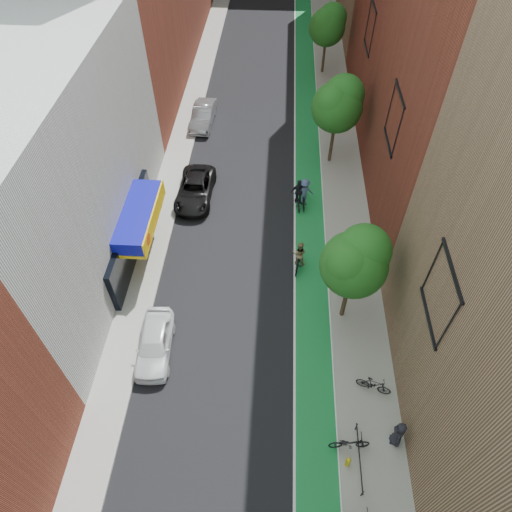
% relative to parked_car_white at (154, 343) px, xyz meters
% --- Properties ---
extents(ground, '(160.00, 160.00, 0.00)m').
position_rel_parked_car_white_xyz_m(ground, '(4.24, -7.23, -0.72)').
color(ground, black).
rests_on(ground, ground).
extents(bike_lane, '(2.00, 68.00, 0.01)m').
position_rel_parked_car_white_xyz_m(bike_lane, '(8.24, 18.77, -0.71)').
color(bike_lane, '#157835').
rests_on(bike_lane, ground).
extents(sidewalk_left, '(2.00, 68.00, 0.15)m').
position_rel_parked_car_white_xyz_m(sidewalk_left, '(-1.76, 18.77, -0.65)').
color(sidewalk_left, gray).
rests_on(sidewalk_left, ground).
extents(sidewalk_right, '(3.00, 68.00, 0.15)m').
position_rel_parked_car_white_xyz_m(sidewalk_right, '(10.74, 18.77, -0.65)').
color(sidewalk_right, gray).
rests_on(sidewalk_right, ground).
extents(building_left_white, '(8.00, 20.00, 12.00)m').
position_rel_parked_car_white_xyz_m(building_left_white, '(-6.76, 6.77, 5.28)').
color(building_left_white, silver).
rests_on(building_left_white, ground).
extents(tree_near, '(3.40, 3.36, 6.42)m').
position_rel_parked_car_white_xyz_m(tree_near, '(9.88, 2.79, 3.94)').
color(tree_near, '#332619').
rests_on(tree_near, ground).
extents(tree_mid, '(3.55, 3.53, 6.74)m').
position_rel_parked_car_white_xyz_m(tree_mid, '(9.88, 16.79, 4.17)').
color(tree_mid, '#332619').
rests_on(tree_mid, ground).
extents(tree_far, '(3.30, 3.25, 6.21)m').
position_rel_parked_car_white_xyz_m(tree_far, '(9.88, 30.79, 3.78)').
color(tree_far, '#332619').
rests_on(tree_far, ground).
extents(parked_car_white, '(1.96, 4.33, 1.44)m').
position_rel_parked_car_white_xyz_m(parked_car_white, '(0.00, 0.00, 0.00)').
color(parked_car_white, white).
rests_on(parked_car_white, ground).
extents(parked_car_black, '(2.45, 5.15, 1.42)m').
position_rel_parked_car_white_xyz_m(parked_car_black, '(0.33, 12.15, -0.01)').
color(parked_car_black, black).
rests_on(parked_car_black, ground).
extents(parked_car_silver, '(1.81, 4.66, 1.51)m').
position_rel_parked_car_white_xyz_m(parked_car_silver, '(-0.36, 21.45, 0.04)').
color(parked_car_silver, gray).
rests_on(parked_car_silver, ground).
extents(cyclist_lane_near, '(0.95, 1.88, 2.07)m').
position_rel_parked_car_white_xyz_m(cyclist_lane_near, '(7.44, 6.15, 0.15)').
color(cyclist_lane_near, black).
rests_on(cyclist_lane_near, ground).
extents(cyclist_lane_mid, '(1.13, 1.66, 2.21)m').
position_rel_parked_car_white_xyz_m(cyclist_lane_mid, '(7.44, 11.64, 0.17)').
color(cyclist_lane_mid, black).
rests_on(cyclist_lane_mid, ground).
extents(cyclist_lane_far, '(1.26, 1.63, 2.24)m').
position_rel_parked_car_white_xyz_m(cyclist_lane_far, '(7.81, 11.70, 0.33)').
color(cyclist_lane_far, black).
rests_on(cyclist_lane_far, ground).
extents(parked_bike_near, '(1.90, 0.81, 0.97)m').
position_rel_parked_car_white_xyz_m(parked_bike_near, '(9.64, -4.45, -0.08)').
color(parked_bike_near, black).
rests_on(parked_bike_near, sidewalk_right).
extents(parked_bike_mid, '(1.79, 1.00, 1.03)m').
position_rel_parked_car_white_xyz_m(parked_bike_mid, '(11.02, -1.64, -0.05)').
color(parked_bike_mid, black).
rests_on(parked_bike_mid, sidewalk_right).
extents(pedestrian, '(0.68, 0.91, 1.69)m').
position_rel_parked_car_white_xyz_m(pedestrian, '(11.77, -4.05, 0.28)').
color(pedestrian, black).
rests_on(pedestrian, sidewalk_right).
extents(fire_hydrant, '(0.23, 0.23, 0.66)m').
position_rel_parked_car_white_xyz_m(fire_hydrant, '(9.54, -5.21, -0.22)').
color(fire_hydrant, gold).
rests_on(fire_hydrant, sidewalk_right).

